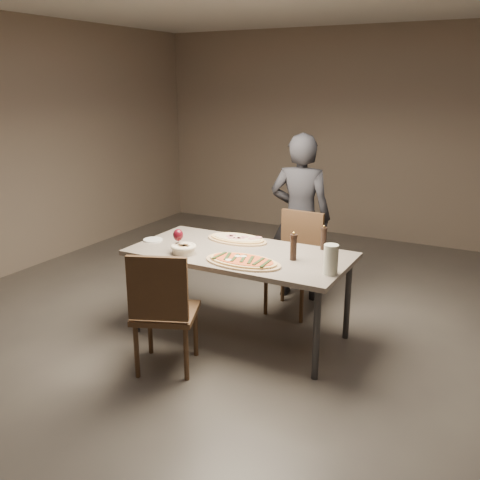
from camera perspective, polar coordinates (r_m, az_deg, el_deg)
The scene contains 14 objects.
room at distance 4.24m, azimuth 0.00°, elevation 7.14°, with size 7.00×7.00×7.00m.
dining_table at distance 4.41m, azimuth 0.00°, elevation -1.95°, with size 1.80×0.90×0.75m.
zucchini_pizza at distance 4.11m, azimuth 0.30°, elevation -2.27°, with size 0.63×0.35×0.05m.
ham_pizza at distance 4.70m, azimuth -0.31°, elevation 0.12°, with size 0.56×0.31×0.04m.
bread_basket at distance 4.36m, azimuth -6.04°, elevation -0.89°, with size 0.21×0.21×0.08m.
oil_dish at distance 4.26m, azimuth 0.21°, elevation -1.74°, with size 0.12×0.12×0.01m.
pepper_mill_left at distance 4.18m, azimuth 5.72°, elevation -0.72°, with size 0.06×0.06×0.23m.
pepper_mill_right at distance 4.48m, azimuth 8.91°, elevation 0.20°, with size 0.05×0.05×0.21m.
carafe at distance 3.91m, azimuth 9.66°, elevation -2.07°, with size 0.11×0.11×0.22m.
wine_glass at distance 4.40m, azimuth -6.62°, elevation 0.45°, with size 0.08×0.08×0.19m.
side_plate at distance 4.77m, azimuth -9.27°, elevation 0.02°, with size 0.17×0.17×0.01m.
chair_near at distance 3.94m, azimuth -8.26°, elevation -7.01°, with size 0.58×0.58×0.95m.
chair_far at distance 5.03m, azimuth 6.06°, elevation -1.74°, with size 0.46×0.46×0.93m.
diner at distance 5.25m, azimuth 6.44°, elevation 2.41°, with size 0.60×0.39×1.64m, color black.
Camera 1 is at (1.98, -3.69, 2.09)m, focal length 40.00 mm.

